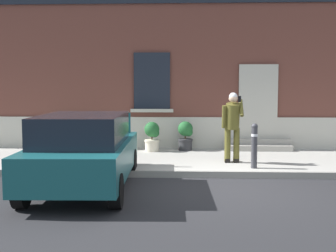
{
  "coord_description": "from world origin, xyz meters",
  "views": [
    {
      "loc": [
        -0.57,
        -8.81,
        2.06
      ],
      "look_at": [
        -1.03,
        1.6,
        1.1
      ],
      "focal_mm": 47.16,
      "sensor_mm": 36.0,
      "label": 1
    }
  ],
  "objects_px": {
    "planter_olive": "(71,135)",
    "hatchback_car_teal": "(85,150)",
    "bollard_near_person": "(254,144)",
    "planter_charcoal": "(186,135)",
    "person_on_phone": "(232,123)",
    "planter_cream": "(152,136)"
  },
  "relations": [
    {
      "from": "planter_olive",
      "to": "planter_cream",
      "type": "relative_size",
      "value": 1.0
    },
    {
      "from": "person_on_phone",
      "to": "planter_olive",
      "type": "bearing_deg",
      "value": 169.0
    },
    {
      "from": "planter_charcoal",
      "to": "planter_olive",
      "type": "bearing_deg",
      "value": -178.16
    },
    {
      "from": "hatchback_car_teal",
      "to": "person_on_phone",
      "type": "height_order",
      "value": "person_on_phone"
    },
    {
      "from": "planter_olive",
      "to": "hatchback_car_teal",
      "type": "bearing_deg",
      "value": -71.77
    },
    {
      "from": "bollard_near_person",
      "to": "person_on_phone",
      "type": "bearing_deg",
      "value": 123.07
    },
    {
      "from": "bollard_near_person",
      "to": "planter_olive",
      "type": "height_order",
      "value": "bollard_near_person"
    },
    {
      "from": "bollard_near_person",
      "to": "hatchback_car_teal",
      "type": "bearing_deg",
      "value": -155.48
    },
    {
      "from": "planter_cream",
      "to": "planter_charcoal",
      "type": "distance_m",
      "value": 1.0
    },
    {
      "from": "planter_charcoal",
      "to": "person_on_phone",
      "type": "bearing_deg",
      "value": -61.06
    },
    {
      "from": "bollard_near_person",
      "to": "planter_olive",
      "type": "relative_size",
      "value": 1.22
    },
    {
      "from": "bollard_near_person",
      "to": "person_on_phone",
      "type": "xyz_separation_m",
      "value": [
        -0.44,
        0.67,
        0.43
      ]
    },
    {
      "from": "bollard_near_person",
      "to": "planter_charcoal",
      "type": "bearing_deg",
      "value": 119.98
    },
    {
      "from": "bollard_near_person",
      "to": "planter_charcoal",
      "type": "xyz_separation_m",
      "value": [
        -1.6,
        2.77,
        -0.11
      ]
    },
    {
      "from": "person_on_phone",
      "to": "planter_olive",
      "type": "relative_size",
      "value": 2.02
    },
    {
      "from": "hatchback_car_teal",
      "to": "planter_charcoal",
      "type": "relative_size",
      "value": 4.79
    },
    {
      "from": "bollard_near_person",
      "to": "planter_cream",
      "type": "distance_m",
      "value": 3.61
    },
    {
      "from": "hatchback_car_teal",
      "to": "planter_olive",
      "type": "distance_m",
      "value": 4.52
    },
    {
      "from": "planter_cream",
      "to": "planter_charcoal",
      "type": "relative_size",
      "value": 1.0
    },
    {
      "from": "person_on_phone",
      "to": "planter_charcoal",
      "type": "height_order",
      "value": "person_on_phone"
    },
    {
      "from": "person_on_phone",
      "to": "planter_olive",
      "type": "height_order",
      "value": "person_on_phone"
    },
    {
      "from": "hatchback_car_teal",
      "to": "person_on_phone",
      "type": "xyz_separation_m",
      "value": [
        3.13,
        2.3,
        0.36
      ]
    }
  ]
}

